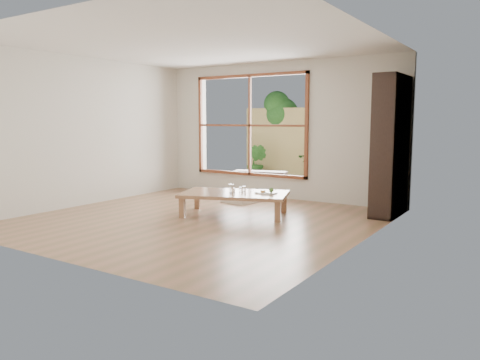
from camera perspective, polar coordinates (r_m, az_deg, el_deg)
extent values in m
plane|color=#9C6B4E|center=(7.17, -4.87, -4.81)|extent=(5.00, 5.00, 0.00)
cube|color=#986A4A|center=(7.42, -0.67, -1.74)|extent=(1.87, 1.44, 0.05)
cube|color=#986A4A|center=(7.29, -7.06, -3.38)|extent=(0.11, 0.11, 0.31)
cube|color=#986A4A|center=(8.01, -5.22, -2.41)|extent=(0.11, 0.11, 0.31)
cube|color=#986A4A|center=(6.94, 4.60, -3.89)|extent=(0.11, 0.11, 0.31)
cube|color=#986A4A|center=(7.69, 5.40, -2.81)|extent=(0.11, 0.11, 0.31)
cube|color=white|center=(8.67, 0.22, -2.40)|extent=(0.65, 0.65, 0.08)
cube|color=#2E1F1A|center=(7.71, 17.87, 3.96)|extent=(0.35, 0.99, 2.20)
cylinder|color=silver|center=(7.32, -1.07, -1.07)|extent=(0.08, 0.08, 0.15)
cylinder|color=silver|center=(7.48, 0.48, -1.10)|extent=(0.06, 0.06, 0.09)
cylinder|color=silver|center=(7.43, 0.13, -1.19)|extent=(0.07, 0.07, 0.08)
cylinder|color=silver|center=(7.41, -0.85, -1.25)|extent=(0.06, 0.06, 0.08)
cube|color=white|center=(7.32, 3.19, -1.59)|extent=(0.32, 0.25, 0.02)
sphere|color=#496F2C|center=(7.31, 3.85, -1.24)|extent=(0.07, 0.07, 0.07)
cube|color=#C57C2E|center=(7.29, 2.81, -1.44)|extent=(0.06, 0.05, 0.03)
cube|color=beige|center=(7.38, 2.82, -1.36)|extent=(0.07, 0.06, 0.02)
cylinder|color=silver|center=(7.25, 3.16, -1.55)|extent=(0.17, 0.04, 0.01)
cube|color=#363027|center=(10.44, 4.50, -1.00)|extent=(2.80, 2.00, 0.05)
cube|color=#2E1F1A|center=(10.29, 2.48, 0.98)|extent=(1.22, 0.60, 0.05)
cube|color=#2E1F1A|center=(10.36, -0.61, 0.00)|extent=(0.07, 0.07, 0.32)
cube|color=#2E1F1A|center=(10.61, -0.13, 0.16)|extent=(0.07, 0.07, 0.32)
cube|color=#2E1F1A|center=(10.05, 5.23, -0.26)|extent=(0.07, 0.07, 0.32)
cube|color=#2E1F1A|center=(10.30, 5.59, -0.08)|extent=(0.07, 0.07, 0.32)
cube|color=tan|center=(11.24, 6.98, 4.17)|extent=(2.80, 0.06, 1.80)
imported|color=#2F6726|center=(10.73, 9.39, 1.69)|extent=(0.91, 0.82, 0.90)
imported|color=#2F6726|center=(11.30, 2.08, 2.08)|extent=(0.53, 0.44, 0.90)
cylinder|color=#4C3D2D|center=(11.83, 4.55, 3.86)|extent=(0.14, 0.14, 1.60)
sphere|color=#2F6726|center=(11.75, 5.11, 7.98)|extent=(0.84, 0.84, 0.84)
sphere|color=#2F6726|center=(11.95, 4.13, 7.02)|extent=(0.70, 0.70, 0.70)
sphere|color=#2F6726|center=(11.71, 4.50, 9.21)|extent=(0.64, 0.64, 0.64)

